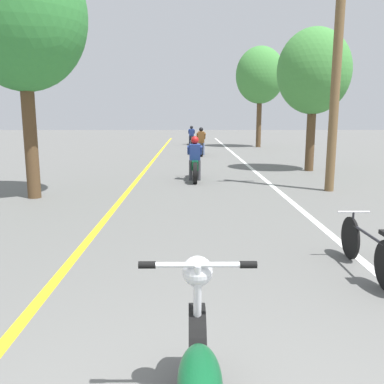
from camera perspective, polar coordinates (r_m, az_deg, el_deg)
name	(u,v)px	position (r m, az deg, el deg)	size (l,w,h in m)	color
lane_stripe_center	(141,175)	(14.16, -7.16, 2.37)	(0.14, 48.00, 0.01)	yellow
lane_stripe_edge	(259,175)	(14.28, 9.43, 2.37)	(0.14, 48.00, 0.01)	white
utility_pole	(337,66)	(11.63, 19.64, 16.30)	(1.10, 0.24, 6.39)	brown
roadside_tree_right_near	(314,72)	(15.82, 16.74, 15.81)	(2.64, 2.38, 5.12)	#513A23
roadside_tree_right_far	(260,76)	(27.53, 9.55, 15.81)	(3.14, 2.83, 6.42)	#513A23
roadside_tree_left	(22,16)	(10.96, -22.79, 21.77)	(3.01, 2.71, 6.04)	#513A23
motorcycle_rider_lead	(195,164)	(12.89, 0.40, 4.01)	(0.50, 2.01, 1.39)	black
motorcycle_rider_mid	(201,145)	(21.38, 1.28, 6.64)	(0.50, 2.16, 1.45)	black
motorcycle_rider_far	(192,137)	(29.43, -0.07, 7.67)	(0.50, 2.15, 1.34)	black
bicycle_parked	(367,248)	(5.74, 23.38, -7.28)	(0.44, 1.70, 0.71)	black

